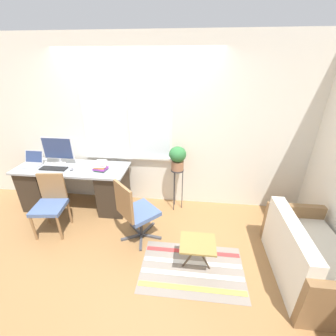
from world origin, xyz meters
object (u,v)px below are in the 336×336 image
book_stack (101,166)px  monitor (58,149)px  desk_chair_wooden (50,203)px  keyboard (54,168)px  couch_loveseat (308,258)px  mouse (72,169)px  office_chair_swivel (135,211)px  folding_stool (198,245)px  laptop (32,162)px  potted_plant (178,157)px  plant_stand (177,177)px

book_stack → monitor: bearing=167.1°
book_stack → desk_chair_wooden: bearing=-138.0°
keyboard → couch_loveseat: 3.71m
mouse → couch_loveseat: (3.24, -0.93, -0.51)m
office_chair_swivel → folding_stool: bearing=-162.0°
desk_chair_wooden → office_chair_swivel: 1.27m
laptop → potted_plant: bearing=3.5°
mouse → desk_chair_wooden: desk_chair_wooden is taller
keyboard → office_chair_swivel: (1.45, -0.56, -0.29)m
monitor → folding_stool: 2.67m
laptop → monitor: 0.50m
keyboard → folding_stool: keyboard is taller
monitor → couch_loveseat: bearing=-18.1°
desk_chair_wooden → laptop: bearing=129.1°
folding_stool → potted_plant: bearing=105.4°
keyboard → desk_chair_wooden: desk_chair_wooden is taller
monitor → desk_chair_wooden: (0.18, -0.71, -0.54)m
keyboard → desk_chair_wooden: size_ratio=0.49×
mouse → folding_stool: bearing=-26.1°
mouse → potted_plant: bearing=8.9°
laptop → potted_plant: size_ratio=0.82×
mouse → folding_stool: 2.25m
book_stack → desk_chair_wooden: size_ratio=0.25×
office_chair_swivel → folding_stool: office_chair_swivel is taller
laptop → keyboard: size_ratio=0.75×
desk_chair_wooden → book_stack: bearing=35.1°
laptop → desk_chair_wooden: size_ratio=0.37×
laptop → mouse: size_ratio=4.38×
monitor → potted_plant: 1.96m
monitor → mouse: bearing=-36.4°
desk_chair_wooden → potted_plant: potted_plant is taller
laptop → monitor: size_ratio=0.62×
keyboard → mouse: (0.31, -0.01, 0.01)m
book_stack → couch_loveseat: book_stack is taller
mouse → couch_loveseat: 3.41m
laptop → desk_chair_wooden: laptop is taller
laptop → folding_stool: (2.73, -1.09, -0.44)m
mouse → book_stack: 0.46m
keyboard → plant_stand: (1.96, 0.25, -0.16)m
plant_stand → folding_stool: bearing=-74.6°
mouse → folding_stool: (1.98, -0.97, -0.41)m
keyboard → mouse: bearing=-2.5°
monitor → mouse: monitor is taller
office_chair_swivel → laptop: bearing=24.8°
keyboard → desk_chair_wooden: (0.18, -0.49, -0.30)m
plant_stand → potted_plant: size_ratio=1.92×
mouse → folding_stool: mouse is taller
mouse → office_chair_swivel: 1.30m
plant_stand → laptop: bearing=-176.5°
mouse → book_stack: (0.46, 0.05, 0.06)m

